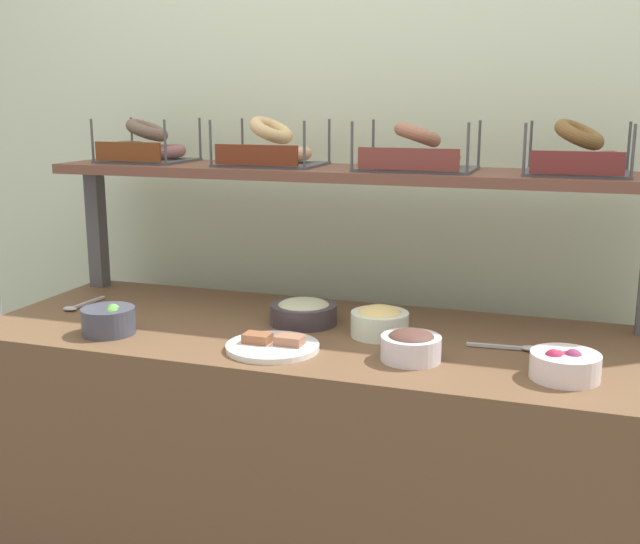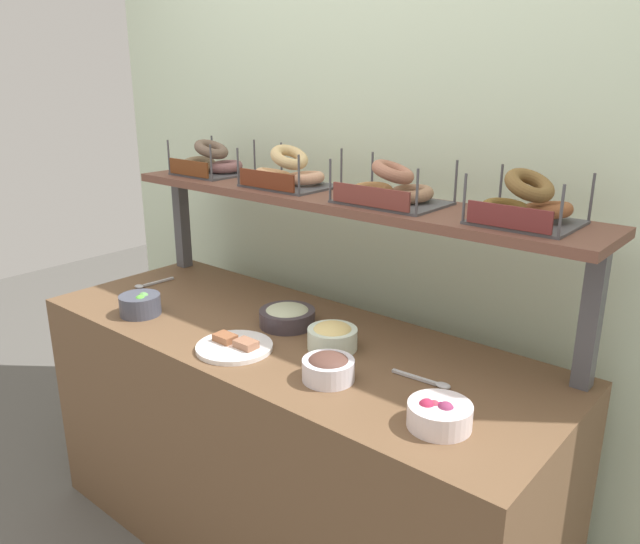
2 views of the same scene
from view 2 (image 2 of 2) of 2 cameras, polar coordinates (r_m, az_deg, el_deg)
ground_plane at (r=2.54m, az=-2.85°, el=-23.60°), size 8.00×8.00×0.00m
back_wall at (r=2.38m, az=5.79°, el=6.12°), size 3.07×0.06×2.40m
deli_counter at (r=2.28m, az=-3.01°, el=-15.57°), size 1.87×0.70×0.85m
shelf_riser_left at (r=2.81m, az=-12.55°, el=4.46°), size 0.05×0.05×0.40m
shelf_riser_right at (r=1.82m, az=23.57°, el=-4.00°), size 0.05×0.05×0.40m
upper_shelf at (r=2.15m, az=1.57°, el=6.69°), size 1.83×0.32×0.03m
bowl_tuna_salad at (r=2.14m, az=-3.02°, el=-4.02°), size 0.19×0.19×0.07m
bowl_beet_salad at (r=1.59m, az=10.87°, el=-12.71°), size 0.16×0.16×0.07m
bowl_chocolate_spread at (r=1.77m, az=0.77°, el=-8.73°), size 0.15×0.15×0.08m
bowl_veggie_mix at (r=2.32m, az=-16.15°, el=-2.86°), size 0.15×0.15×0.08m
bowl_egg_salad at (r=1.96m, az=1.15°, el=-5.90°), size 0.16×0.16×0.08m
serving_plate_white at (r=1.98m, az=-7.84°, el=-6.75°), size 0.24×0.24×0.04m
serving_spoon_near_plate at (r=1.79m, az=10.06°, el=-9.87°), size 0.18×0.03×0.01m
serving_spoon_by_edge at (r=2.63m, az=-15.50°, el=-1.09°), size 0.04×0.18×0.01m
bagel_basket_poppy at (r=2.62m, az=-9.94°, el=9.84°), size 0.29×0.27×0.14m
bagel_basket_plain at (r=2.29m, az=-2.90°, el=9.01°), size 0.31×0.25×0.16m
bagel_basket_everything at (r=2.00m, az=6.54°, el=7.52°), size 0.33×0.25×0.14m
bagel_basket_cinnamon_raisin at (r=1.81m, az=18.39°, el=5.76°), size 0.28×0.24×0.16m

